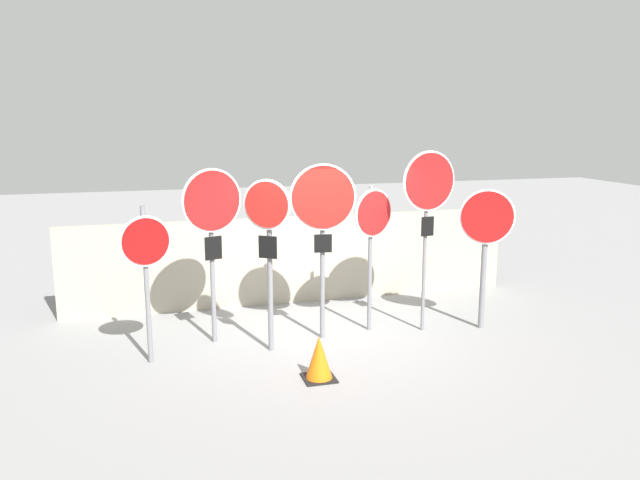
{
  "coord_description": "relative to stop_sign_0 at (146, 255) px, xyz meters",
  "views": [
    {
      "loc": [
        -2.46,
        -8.46,
        3.23
      ],
      "look_at": [
        -0.09,
        0.0,
        1.48
      ],
      "focal_mm": 35.0,
      "sensor_mm": 36.0,
      "label": 1
    }
  ],
  "objects": [
    {
      "name": "stop_sign_6",
      "position": [
        4.93,
        0.05,
        0.04
      ],
      "size": [
        0.79,
        0.33,
        2.17
      ],
      "rotation": [
        0.0,
        0.0,
        -0.37
      ],
      "color": "slate",
      "rests_on": "ground"
    },
    {
      "name": "ground_plane",
      "position": [
        2.51,
        0.33,
        -1.47
      ],
      "size": [
        40.0,
        40.0,
        0.0
      ],
      "primitive_type": "plane",
      "color": "gray"
    },
    {
      "name": "stop_sign_1",
      "position": [
        0.91,
        0.54,
        0.37
      ],
      "size": [
        0.85,
        0.33,
        2.53
      ],
      "rotation": [
        0.0,
        0.0,
        0.34
      ],
      "color": "slate",
      "rests_on": "ground"
    },
    {
      "name": "stop_sign_5",
      "position": [
        4.03,
        0.19,
        0.63
      ],
      "size": [
        0.88,
        0.18,
        2.74
      ],
      "rotation": [
        0.0,
        0.0,
        0.16
      ],
      "color": "slate",
      "rests_on": "ground"
    },
    {
      "name": "traffic_cone_0",
      "position": [
        2.01,
        -1.09,
        -1.19
      ],
      "size": [
        0.4,
        0.4,
        0.56
      ],
      "color": "black",
      "rests_on": "ground"
    },
    {
      "name": "fence_back",
      "position": [
        2.51,
        2.21,
        -0.71
      ],
      "size": [
        7.88,
        0.12,
        1.52
      ],
      "color": "#A89E89",
      "rests_on": "ground"
    },
    {
      "name": "stop_sign_0",
      "position": [
        0.0,
        0.0,
        0.0
      ],
      "size": [
        0.65,
        0.19,
        2.11
      ],
      "rotation": [
        0.0,
        0.0,
        0.24
      ],
      "color": "slate",
      "rests_on": "ground"
    },
    {
      "name": "stop_sign_4",
      "position": [
        3.26,
        0.43,
        0.15
      ],
      "size": [
        0.67,
        0.31,
        2.22
      ],
      "rotation": [
        0.0,
        0.0,
        0.4
      ],
      "color": "slate",
      "rests_on": "ground"
    },
    {
      "name": "stop_sign_2",
      "position": [
        1.6,
        0.0,
        0.24
      ],
      "size": [
        0.57,
        0.41,
        2.41
      ],
      "rotation": [
        0.0,
        0.0,
        -0.6
      ],
      "color": "slate",
      "rests_on": "ground"
    },
    {
      "name": "stop_sign_3",
      "position": [
        2.45,
        0.28,
        0.43
      ],
      "size": [
        0.94,
        0.18,
        2.58
      ],
      "rotation": [
        0.0,
        0.0,
        -0.13
      ],
      "color": "slate",
      "rests_on": "ground"
    }
  ]
}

